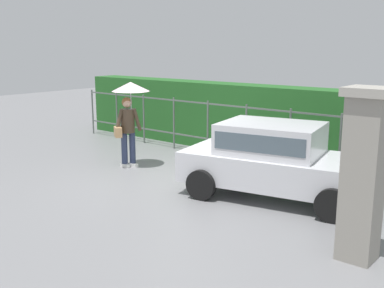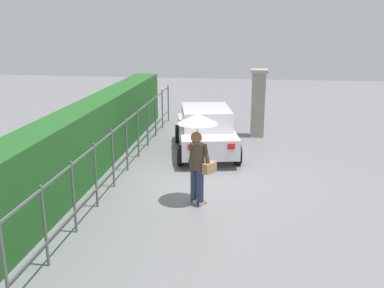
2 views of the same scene
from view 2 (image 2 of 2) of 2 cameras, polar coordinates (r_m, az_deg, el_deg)
ground_plane at (r=11.68m, az=2.78°, el=-4.50°), size 40.00×40.00×0.00m
car at (r=13.63m, az=1.80°, el=2.10°), size 3.96×2.43×1.48m
pedestrian at (r=9.67m, az=0.77°, el=0.64°), size 0.91×0.91×2.10m
gate_pillar at (r=15.69m, az=8.71°, el=5.44°), size 0.60×0.60×2.42m
fence_section at (r=12.13m, az=-8.64°, el=0.24°), size 12.43×0.05×1.50m
hedge_row at (r=12.42m, az=-13.12°, el=0.95°), size 13.38×0.90×1.90m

